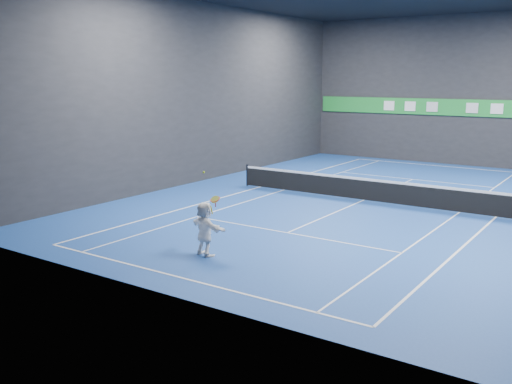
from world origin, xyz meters
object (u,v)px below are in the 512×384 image
Objects in this scene: player at (205,229)px; tennis_ball at (204,172)px; tennis_net at (363,188)px; tennis_racket at (215,201)px.

player is 1.70m from tennis_ball.
tennis_net is (0.91, 9.78, -1.97)m from tennis_ball.
tennis_ball reaches higher than tennis_racket.
player is at bearing -94.32° from tennis_net.
tennis_ball is at bearing -95.32° from tennis_net.
tennis_racket is (0.51, -0.14, -0.79)m from tennis_ball.
player is 0.96m from tennis_racket.
tennis_ball is 10.02m from tennis_net.
tennis_net is (0.75, 9.96, -0.29)m from player.
tennis_racket reaches higher than player.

